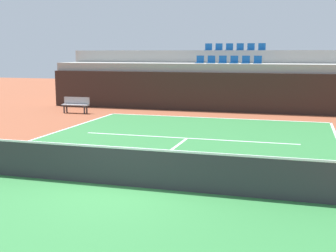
# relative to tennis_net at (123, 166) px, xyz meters

# --- Properties ---
(ground_plane) EXTENTS (80.00, 80.00, 0.00)m
(ground_plane) POSITION_rel_tennis_net_xyz_m (0.00, 0.00, -0.51)
(ground_plane) COLOR brown
(court_surface) EXTENTS (11.00, 24.00, 0.01)m
(court_surface) POSITION_rel_tennis_net_xyz_m (0.00, 0.00, -0.50)
(court_surface) COLOR #2D7238
(court_surface) RESTS_ON ground_plane
(baseline_far) EXTENTS (11.00, 0.10, 0.00)m
(baseline_far) POSITION_rel_tennis_net_xyz_m (0.00, 11.95, -0.50)
(baseline_far) COLOR white
(baseline_far) RESTS_ON court_surface
(service_line_far) EXTENTS (8.26, 0.10, 0.00)m
(service_line_far) POSITION_rel_tennis_net_xyz_m (0.00, 6.40, -0.50)
(service_line_far) COLOR white
(service_line_far) RESTS_ON court_surface
(centre_service_line) EXTENTS (0.10, 6.40, 0.00)m
(centre_service_line) POSITION_rel_tennis_net_xyz_m (0.00, 3.20, -0.50)
(centre_service_line) COLOR white
(centre_service_line) RESTS_ON court_surface
(back_wall) EXTENTS (20.51, 0.30, 2.14)m
(back_wall) POSITION_rel_tennis_net_xyz_m (0.00, 14.51, 0.56)
(back_wall) COLOR black
(back_wall) RESTS_ON ground_plane
(stands_tier_lower) EXTENTS (20.51, 2.40, 2.60)m
(stands_tier_lower) POSITION_rel_tennis_net_xyz_m (0.00, 15.86, 0.79)
(stands_tier_lower) COLOR #9E9E99
(stands_tier_lower) RESTS_ON ground_plane
(stands_tier_upper) EXTENTS (20.51, 2.40, 3.34)m
(stands_tier_upper) POSITION_rel_tennis_net_xyz_m (0.00, 18.26, 1.16)
(stands_tier_upper) COLOR #9E9E99
(stands_tier_upper) RESTS_ON ground_plane
(seating_row_lower) EXTENTS (3.75, 0.44, 0.44)m
(seating_row_lower) POSITION_rel_tennis_net_xyz_m (0.00, 15.95, 2.22)
(seating_row_lower) COLOR #145193
(seating_row_lower) RESTS_ON stands_tier_lower
(seating_row_upper) EXTENTS (3.75, 0.44, 0.44)m
(seating_row_upper) POSITION_rel_tennis_net_xyz_m (0.00, 18.35, 2.96)
(seating_row_upper) COLOR #145193
(seating_row_upper) RESTS_ON stands_tier_upper
(tennis_net) EXTENTS (11.08, 0.08, 1.07)m
(tennis_net) POSITION_rel_tennis_net_xyz_m (0.00, 0.00, 0.00)
(tennis_net) COLOR black
(tennis_net) RESTS_ON court_surface
(player_bench) EXTENTS (1.50, 0.40, 0.85)m
(player_bench) POSITION_rel_tennis_net_xyz_m (-7.50, 11.72, -0.00)
(player_bench) COLOR #99999E
(player_bench) RESTS_ON ground_plane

